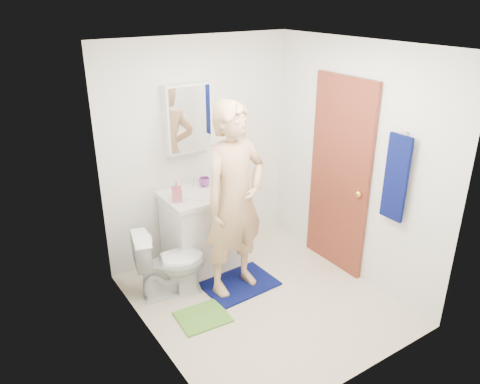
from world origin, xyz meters
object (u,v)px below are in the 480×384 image
medicine_cabinet (188,118)px  man (235,201)px  toothbrush_cup (204,182)px  vanity_cabinet (202,231)px  towel (396,178)px  toilet (170,263)px  soap_dispenser (177,191)px

medicine_cabinet → man: 1.03m
medicine_cabinet → toothbrush_cup: size_ratio=5.73×
vanity_cabinet → toothbrush_cup: bearing=48.8°
vanity_cabinet → man: bearing=-85.7°
towel → toilet: (-1.71, 1.17, -0.90)m
vanity_cabinet → toilet: vanity_cabinet is taller
vanity_cabinet → medicine_cabinet: bearing=90.0°
towel → man: man is taller
medicine_cabinet → soap_dispenser: 0.76m
towel → soap_dispenser: 2.08m
vanity_cabinet → man: (0.04, -0.58, 0.57)m
vanity_cabinet → medicine_cabinet: 1.22m
vanity_cabinet → towel: size_ratio=1.00×
toothbrush_cup → man: (-0.08, -0.72, 0.07)m
medicine_cabinet → toothbrush_cup: medicine_cabinet is taller
towel → medicine_cabinet: bearing=124.6°
vanity_cabinet → medicine_cabinet: (0.00, 0.22, 1.20)m
soap_dispenser → toothbrush_cup: 0.46m
vanity_cabinet → towel: bearing=-51.5°
toilet → man: 0.89m
vanity_cabinet → toothbrush_cup: size_ratio=6.55×
soap_dispenser → toothbrush_cup: size_ratio=1.73×
toilet → toothbrush_cup: size_ratio=5.70×
toilet → man: size_ratio=0.37×
medicine_cabinet → soap_dispenser: bearing=-137.7°
medicine_cabinet → toilet: medicine_cabinet is taller
toothbrush_cup → medicine_cabinet: bearing=144.8°
vanity_cabinet → soap_dispenser: soap_dispenser is taller
medicine_cabinet → soap_dispenser: medicine_cabinet is taller
toothbrush_cup → man: bearing=-96.2°
towel → toilet: bearing=145.5°
toilet → toothbrush_cup: (0.65, 0.45, 0.55)m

